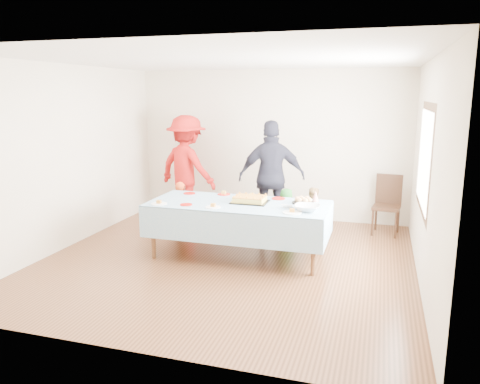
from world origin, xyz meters
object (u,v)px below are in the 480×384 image
object	(u,v)px
dining_chair	(387,201)
party_table	(238,207)
birthday_cake	(250,199)
adult_left	(187,168)

from	to	relation	value
dining_chair	party_table	bearing A→B (deg)	-130.56
birthday_cake	dining_chair	bearing A→B (deg)	42.83
party_table	adult_left	distance (m)	2.32
party_table	dining_chair	world-z (taller)	dining_chair
birthday_cake	adult_left	xyz separation A→B (m)	(-1.66, 1.67, 0.13)
party_table	dining_chair	size ratio (longest dim) A/B	2.57
birthday_cake	adult_left	size ratio (longest dim) A/B	0.26
party_table	birthday_cake	distance (m)	0.19
birthday_cake	adult_left	bearing A→B (deg)	134.91
party_table	birthday_cake	bearing A→B (deg)	27.60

